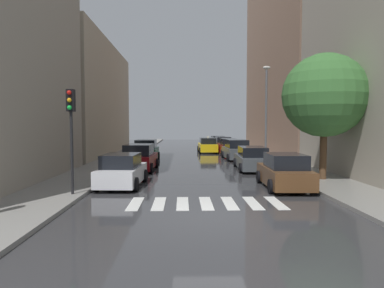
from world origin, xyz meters
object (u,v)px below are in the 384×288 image
at_px(parked_car_right_fifth, 223,144).
at_px(parked_car_right_fourth, 229,147).
at_px(parked_car_left_second, 139,158).
at_px(parked_car_left_third, 146,151).
at_px(parked_car_right_second, 252,159).
at_px(taxi_midroad, 208,146).
at_px(parked_car_right_third, 236,150).
at_px(parked_car_right_nearest, 284,172).
at_px(street_tree_right, 324,96).
at_px(lamp_post_right, 266,107).
at_px(parked_car_right_sixth, 218,142).
at_px(parked_car_left_nearest, 122,171).
at_px(traffic_light_left_corner, 71,118).

bearing_deg(parked_car_right_fifth, parked_car_right_fourth, 179.04).
distance_m(parked_car_left_second, parked_car_left_third, 5.74).
bearing_deg(parked_car_right_second, taxi_midroad, 10.03).
height_order(parked_car_right_third, taxi_midroad, taxi_midroad).
xyz_separation_m(parked_car_right_nearest, street_tree_right, (2.59, 1.76, 3.77)).
xyz_separation_m(parked_car_right_third, street_tree_right, (2.75, -11.48, 3.72)).
relative_size(parked_car_left_third, parked_car_right_fifth, 1.00).
distance_m(parked_car_left_third, parked_car_right_second, 9.66).
distance_m(parked_car_left_second, street_tree_right, 11.99).
height_order(parked_car_left_third, parked_car_right_nearest, parked_car_left_third).
distance_m(parked_car_right_third, street_tree_right, 12.38).
height_order(street_tree_right, lamp_post_right, lamp_post_right).
height_order(parked_car_right_nearest, parked_car_right_sixth, parked_car_right_nearest).
xyz_separation_m(parked_car_left_third, parked_car_right_third, (7.72, 0.89, -0.02)).
bearing_deg(parked_car_left_second, parked_car_right_second, -88.31).
xyz_separation_m(parked_car_right_fourth, taxi_midroad, (-1.97, 2.61, -0.00)).
relative_size(parked_car_left_second, parked_car_right_sixth, 0.96).
xyz_separation_m(parked_car_right_sixth, lamp_post_right, (1.57, -20.31, 3.65)).
bearing_deg(parked_car_left_third, parked_car_left_nearest, -179.90).
bearing_deg(parked_car_right_fourth, parked_car_right_fifth, -3.05).
distance_m(parked_car_left_second, traffic_light_left_corner, 8.95).
distance_m(parked_car_right_nearest, parked_car_right_sixth, 30.30).
bearing_deg(parked_car_left_third, taxi_midroad, -33.94).
height_order(parked_car_right_third, traffic_light_left_corner, traffic_light_left_corner).
bearing_deg(traffic_light_left_corner, parked_car_right_fifth, 70.26).
bearing_deg(parked_car_right_nearest, parked_car_right_fourth, 2.51).
relative_size(parked_car_right_fourth, street_tree_right, 0.69).
bearing_deg(parked_car_left_second, parked_car_right_sixth, -15.62).
height_order(street_tree_right, traffic_light_left_corner, street_tree_right).
bearing_deg(parked_car_right_fifth, parked_car_left_nearest, 162.09).
distance_m(parked_car_left_nearest, parked_car_left_second, 5.88).
relative_size(parked_car_right_nearest, parked_car_right_third, 0.95).
distance_m(taxi_midroad, traffic_light_left_corner, 24.16).
bearing_deg(parked_car_right_fourth, parked_car_left_third, 126.41).
bearing_deg(taxi_midroad, parked_car_left_third, 145.52).
bearing_deg(traffic_light_left_corner, parked_car_right_sixth, 73.65).
bearing_deg(taxi_midroad, parked_car_right_nearest, -175.15).
xyz_separation_m(parked_car_right_nearest, parked_car_right_second, (-0.18, 6.50, -0.03)).
relative_size(parked_car_left_nearest, parked_car_right_fifth, 0.91).
bearing_deg(parked_car_right_third, parked_car_right_second, 177.50).
bearing_deg(lamp_post_right, traffic_light_left_corner, -132.93).
height_order(parked_car_right_fifth, taxi_midroad, taxi_midroad).
bearing_deg(parked_car_right_sixth, parked_car_right_second, 176.99).
bearing_deg(parked_car_right_second, street_tree_right, -147.02).
height_order(parked_car_left_nearest, traffic_light_left_corner, traffic_light_left_corner).
bearing_deg(street_tree_right, parked_car_right_fourth, 99.18).
bearing_deg(parked_car_right_third, taxi_midroad, 11.56).
bearing_deg(parked_car_left_third, parked_car_left_second, -178.63).
relative_size(parked_car_left_second, parked_car_right_fifth, 0.98).
xyz_separation_m(parked_car_left_second, parked_car_right_nearest, (7.72, -6.61, -0.04)).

